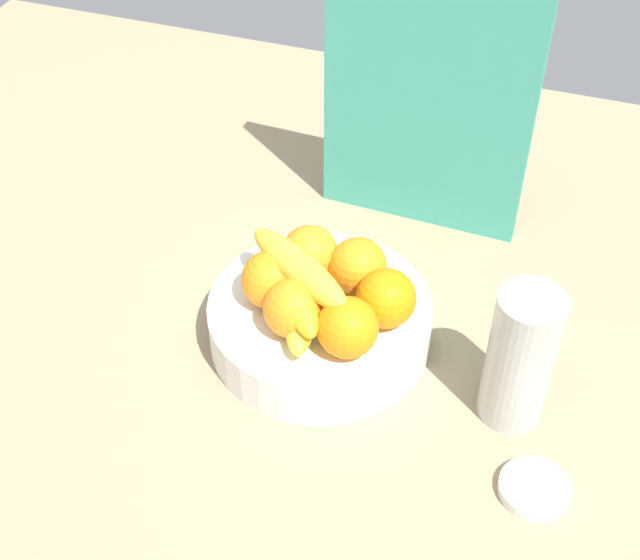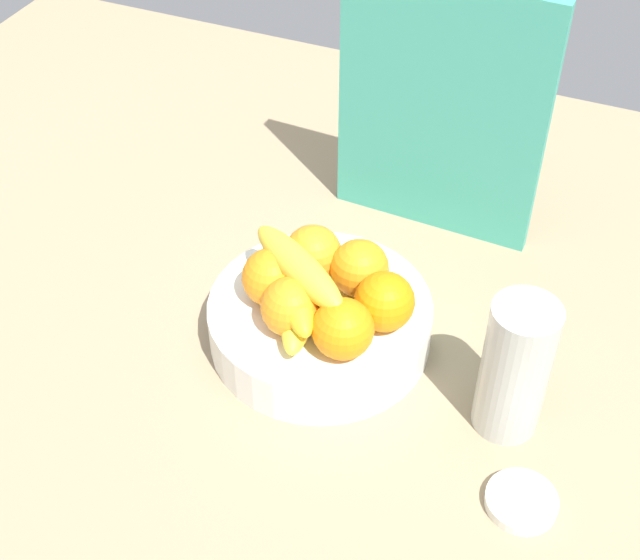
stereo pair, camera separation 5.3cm
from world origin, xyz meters
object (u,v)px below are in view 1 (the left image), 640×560
(jar_lid, at_px, (534,489))
(orange_back_right, at_px, (348,328))
(banana_bunch, at_px, (297,286))
(cutting_board, at_px, (426,109))
(orange_back_left, at_px, (294,308))
(orange_top_stack, at_px, (386,298))
(fruit_bowl, at_px, (320,322))
(orange_front_left, at_px, (358,266))
(thermos_tumbler, at_px, (521,358))
(orange_center, at_px, (272,278))
(orange_front_right, at_px, (310,254))

(jar_lid, bearing_deg, orange_back_right, 161.38)
(banana_bunch, distance_m, cutting_board, 0.31)
(cutting_board, bearing_deg, orange_back_right, -87.73)
(orange_back_left, distance_m, orange_back_right, 0.07)
(orange_top_stack, relative_size, banana_bunch, 0.41)
(fruit_bowl, distance_m, orange_front_left, 0.08)
(orange_back_right, xyz_separation_m, thermos_tumbler, (0.19, 0.02, -0.01))
(orange_center, xyz_separation_m, orange_back_right, (0.11, -0.05, 0.00))
(orange_back_left, xyz_separation_m, orange_top_stack, (0.10, 0.05, 0.00))
(banana_bunch, xyz_separation_m, jar_lid, (0.31, -0.12, -0.10))
(orange_center, bearing_deg, banana_bunch, -16.09)
(cutting_board, distance_m, thermos_tumbler, 0.37)
(orange_front_left, height_order, orange_back_right, same)
(orange_center, height_order, cutting_board, cutting_board)
(banana_bunch, bearing_deg, orange_front_left, 49.12)
(banana_bunch, height_order, jar_lid, banana_bunch)
(fruit_bowl, height_order, cutting_board, cutting_board)
(thermos_tumbler, relative_size, jar_lid, 2.32)
(orange_front_right, distance_m, orange_back_left, 0.09)
(orange_back_right, relative_size, jar_lid, 0.93)
(fruit_bowl, distance_m, jar_lid, 0.32)
(fruit_bowl, bearing_deg, cutting_board, 79.01)
(orange_front_left, relative_size, banana_bunch, 0.41)
(thermos_tumbler, bearing_deg, orange_back_left, -176.78)
(orange_top_stack, xyz_separation_m, banana_bunch, (-0.10, -0.02, 0.01))
(orange_front_left, height_order, cutting_board, cutting_board)
(banana_bunch, relative_size, thermos_tumbler, 0.99)
(orange_back_right, distance_m, thermos_tumbler, 0.19)
(orange_front_right, height_order, thermos_tumbler, thermos_tumbler)
(orange_top_stack, bearing_deg, thermos_tumbler, -12.14)
(orange_back_left, relative_size, cutting_board, 0.20)
(fruit_bowl, relative_size, cutting_board, 0.75)
(orange_back_left, bearing_deg, fruit_bowl, 73.14)
(cutting_board, bearing_deg, thermos_tumbler, -56.20)
(fruit_bowl, height_order, orange_front_right, orange_front_right)
(banana_bunch, bearing_deg, fruit_bowl, 45.03)
(orange_center, bearing_deg, jar_lid, -20.31)
(orange_front_left, relative_size, orange_center, 1.00)
(fruit_bowl, distance_m, cutting_board, 0.32)
(orange_front_right, xyz_separation_m, thermos_tumbler, (0.27, -0.08, -0.01))
(orange_center, height_order, orange_top_stack, same)
(orange_center, height_order, orange_back_left, same)
(thermos_tumbler, bearing_deg, orange_back_right, -172.83)
(fruit_bowl, xyz_separation_m, orange_center, (-0.06, -0.01, 0.07))
(orange_back_left, bearing_deg, thermos_tumbler, 3.22)
(orange_front_right, height_order, banana_bunch, banana_bunch)
(orange_front_right, relative_size, jar_lid, 0.93)
(orange_top_stack, height_order, jar_lid, orange_top_stack)
(orange_center, relative_size, cutting_board, 0.20)
(thermos_tumbler, bearing_deg, orange_center, 175.36)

